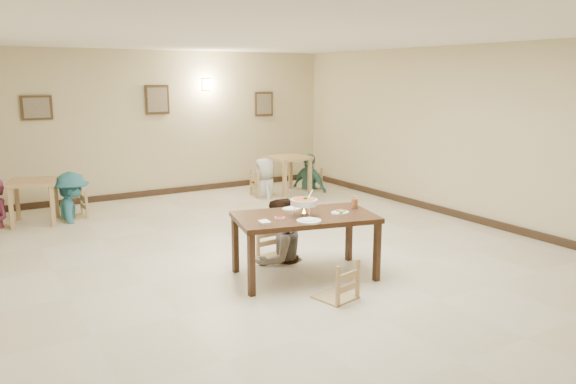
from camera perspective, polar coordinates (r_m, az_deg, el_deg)
floor at (r=7.78m, az=-1.50°, el=-6.84°), size 10.00×10.00×0.00m
ceiling at (r=7.40m, az=-1.63°, el=15.78°), size 10.00×10.00×0.00m
wall_back at (r=12.02m, az=-13.55°, el=6.72°), size 10.00×0.00×10.00m
wall_right at (r=10.03m, az=18.80°, el=5.50°), size 0.00×10.00×10.00m
baseboard_back at (r=12.19m, az=-13.19°, el=-0.04°), size 8.00×0.06×0.12m
baseboard_right at (r=10.25m, az=18.17°, el=-2.53°), size 0.06×10.00×0.12m
picture_a at (r=11.47m, az=-24.18°, el=7.81°), size 0.55×0.04×0.45m
picture_b at (r=11.98m, az=-13.14°, el=9.12°), size 0.50×0.04×0.60m
picture_c at (r=12.99m, az=-2.46°, el=8.92°), size 0.45×0.04×0.55m
wall_sconce at (r=12.36m, az=-8.28°, el=10.76°), size 0.16×0.05×0.22m
main_table at (r=6.93m, az=1.71°, el=-2.99°), size 1.87×1.32×0.80m
chair_far at (r=7.69m, az=-1.27°, el=-3.71°), size 0.41×0.41×0.86m
chair_near at (r=6.36m, az=4.87°, el=-7.08°), size 0.41×0.41×0.86m
main_diner at (r=7.54m, az=-0.97°, el=-0.71°), size 0.98×0.86×1.71m
curry_warmer at (r=6.82m, az=1.64°, el=-1.05°), size 0.36×0.33×0.29m
rice_plate_far at (r=7.19m, az=0.41°, el=-1.68°), size 0.26×0.26×0.06m
rice_plate_near at (r=6.58m, az=2.14°, el=-2.93°), size 0.29×0.29×0.07m
fried_plate at (r=7.00m, az=5.30°, el=-2.05°), size 0.24×0.24×0.05m
chili_dish at (r=6.72m, az=-0.85°, el=-2.63°), size 0.12×0.12×0.03m
napkin_cutlery at (r=6.52m, az=-2.40°, el=-3.08°), size 0.17×0.24×0.03m
drink_glass at (r=7.28m, az=6.77°, el=-1.08°), size 0.08×0.08×0.17m
bg_table_left at (r=10.43m, az=-24.48°, el=0.35°), size 0.91×0.91×0.75m
bg_table_right at (r=12.02m, az=-0.04°, el=2.99°), size 0.88×0.88×0.80m
bg_chair_lr at (r=10.56m, az=-21.16°, el=-0.06°), size 0.44×0.44×0.94m
bg_chair_rl at (r=11.71m, az=-2.39°, el=2.11°), size 0.50×0.50×1.06m
bg_chair_rr at (r=12.38m, az=2.22°, el=2.28°), size 0.43×0.43×0.91m
bg_diner_b at (r=10.49m, az=-21.31°, el=1.90°), size 0.72×1.13×1.67m
bg_diner_c at (r=11.67m, az=-2.40°, el=3.47°), size 0.69×0.89×1.62m
bg_diner_d at (r=12.33m, az=2.23°, el=3.91°), size 0.62×1.02×1.62m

